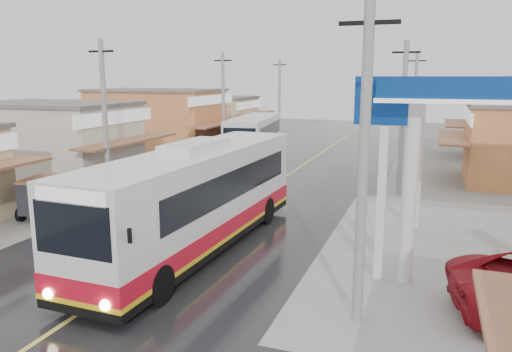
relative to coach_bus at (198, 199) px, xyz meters
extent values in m
plane|color=slate|center=(-0.75, -3.59, -1.90)|extent=(120.00, 120.00, 0.00)
cube|color=black|center=(-0.75, 11.41, -1.89)|extent=(12.00, 90.00, 0.02)
cube|color=#D8CC4C|center=(-0.75, 11.41, -1.88)|extent=(0.15, 90.00, 0.01)
cylinder|color=white|center=(7.25, 5.41, 0.85)|extent=(0.44, 0.44, 5.50)
cylinder|color=white|center=(7.25, -0.59, 0.85)|extent=(0.44, 0.44, 5.50)
cube|color=white|center=(6.45, -0.59, 1.10)|extent=(0.25, 0.25, 6.00)
cube|color=navy|center=(6.45, -0.59, 3.60)|extent=(1.80, 0.30, 1.40)
cube|color=silver|center=(0.00, -0.08, 0.22)|extent=(3.08, 12.55, 3.06)
cube|color=black|center=(0.00, -0.08, -1.42)|extent=(3.10, 12.57, 0.31)
cube|color=red|center=(0.00, -0.08, -0.90)|extent=(3.12, 12.59, 0.57)
cube|color=yellow|center=(0.00, -0.08, -1.24)|extent=(3.13, 12.60, 0.15)
cube|color=black|center=(0.02, 0.44, 0.56)|extent=(3.02, 9.96, 1.04)
cube|color=black|center=(-0.24, -6.25, 0.66)|extent=(2.30, 0.21, 1.35)
cube|color=black|center=(0.24, 6.10, 0.66)|extent=(2.30, 0.21, 1.14)
cube|color=white|center=(-0.24, -6.25, 1.49)|extent=(2.10, 0.20, 0.36)
cube|color=silver|center=(0.00, -0.08, 1.91)|extent=(1.37, 3.16, 0.31)
cylinder|color=black|center=(-1.32, -4.39, -1.31)|extent=(0.41, 1.16, 1.14)
cylinder|color=black|center=(0.97, -4.48, -1.31)|extent=(0.41, 1.16, 1.14)
cylinder|color=black|center=(-1.00, 3.91, -1.31)|extent=(0.41, 1.16, 1.14)
cylinder|color=black|center=(1.30, 3.82, -1.31)|extent=(0.41, 1.16, 1.14)
sphere|color=#FFF2CC|center=(-1.13, -6.29, -1.10)|extent=(0.30, 0.30, 0.29)
sphere|color=#FFF2CC|center=(0.64, -6.35, -1.10)|extent=(0.30, 0.30, 0.29)
cube|color=black|center=(-1.68, -5.94, 0.61)|extent=(0.08, 0.08, 0.36)
cube|color=black|center=(1.21, -6.06, 0.61)|extent=(0.08, 0.08, 0.36)
cube|color=silver|center=(-5.03, 20.00, -0.03)|extent=(3.79, 9.79, 2.65)
cube|color=navy|center=(-5.03, 20.00, -0.93)|extent=(3.83, 9.83, 1.06)
cube|color=black|center=(-5.03, 20.00, 0.34)|extent=(3.62, 8.22, 0.95)
cube|color=black|center=(-4.40, 15.33, 0.34)|extent=(2.24, 0.42, 1.17)
cylinder|color=black|center=(-5.72, 16.49, -1.35)|extent=(0.46, 1.09, 1.06)
cylinder|color=black|center=(-3.44, 16.80, -1.35)|extent=(0.46, 1.09, 1.06)
cylinder|color=black|center=(-6.62, 23.21, -1.35)|extent=(0.46, 1.09, 1.06)
cylinder|color=black|center=(-4.34, 23.52, -1.35)|extent=(0.46, 1.09, 1.06)
imported|color=black|center=(-4.20, 6.48, -1.41)|extent=(1.02, 1.97, 0.99)
imported|color=#216425|center=(-4.20, 6.26, -0.70)|extent=(0.67, 0.51, 1.64)
cube|color=#26262D|center=(-8.27, 1.51, -0.89)|extent=(1.78, 2.36, 1.38)
cube|color=brown|center=(-8.27, 1.51, -0.15)|extent=(1.85, 2.43, 0.11)
cylinder|color=black|center=(-8.85, 0.63, -1.58)|extent=(0.32, 0.66, 0.64)
cylinder|color=black|center=(-9.14, 2.09, -1.58)|extent=(0.32, 0.66, 0.64)
cylinder|color=black|center=(-7.45, 0.70, -1.58)|extent=(0.25, 0.65, 0.64)
torus|color=black|center=(-7.92, 4.04, -1.79)|extent=(0.90, 0.90, 0.23)
torus|color=black|center=(-7.92, 4.04, -1.56)|extent=(0.90, 0.90, 0.23)
camera|label=1|loc=(7.78, -15.63, 4.29)|focal=35.00mm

